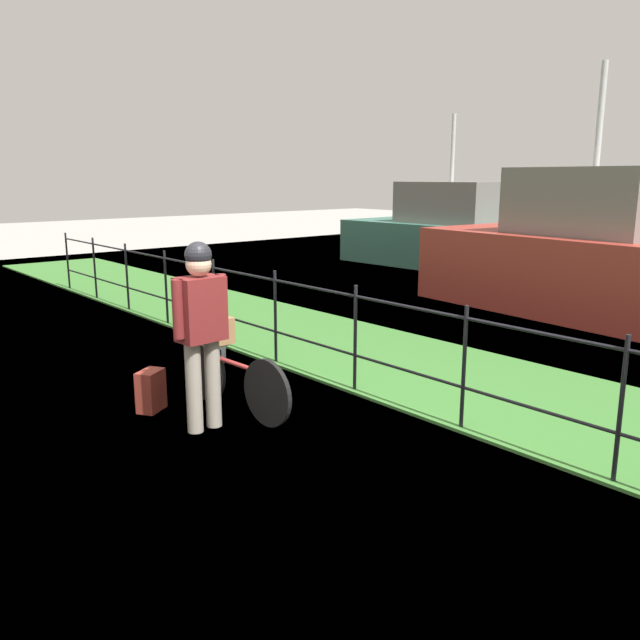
# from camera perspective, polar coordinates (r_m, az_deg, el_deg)

# --- Properties ---
(ground_plane) EXTENTS (60.00, 60.00, 0.00)m
(ground_plane) POSITION_cam_1_polar(r_m,az_deg,el_deg) (5.18, -9.00, -13.01)
(ground_plane) COLOR #9E9993
(grass_strip) EXTENTS (27.00, 2.40, 0.03)m
(grass_strip) POSITION_cam_1_polar(r_m,az_deg,el_deg) (7.26, 13.35, -5.52)
(grass_strip) COLOR #38702D
(grass_strip) RESTS_ON ground
(iron_fence) EXTENTS (18.04, 0.04, 1.14)m
(iron_fence) POSITION_cam_1_polar(r_m,az_deg,el_deg) (6.24, 7.51, -2.16)
(iron_fence) COLOR black
(iron_fence) RESTS_ON ground
(bicycle_main) EXTENTS (1.60, 0.18, 0.63)m
(bicycle_main) POSITION_cam_1_polar(r_m,az_deg,el_deg) (6.27, -7.62, -5.12)
(bicycle_main) COLOR black
(bicycle_main) RESTS_ON ground
(wooden_crate) EXTENTS (0.41, 0.32, 0.26)m
(wooden_crate) POSITION_cam_1_polar(r_m,az_deg,el_deg) (6.43, -9.58, -0.83)
(wooden_crate) COLOR olive
(wooden_crate) RESTS_ON bicycle_main
(terrier_dog) EXTENTS (0.32, 0.16, 0.18)m
(terrier_dog) POSITION_cam_1_polar(r_m,az_deg,el_deg) (6.37, -9.52, 0.93)
(terrier_dog) COLOR tan
(terrier_dog) RESTS_ON wooden_crate
(cyclist_person) EXTENTS (0.28, 0.54, 1.68)m
(cyclist_person) POSITION_cam_1_polar(r_m,az_deg,el_deg) (5.71, -10.44, 0.01)
(cyclist_person) COLOR gray
(cyclist_person) RESTS_ON ground
(backpack_on_paving) EXTENTS (0.30, 0.33, 0.40)m
(backpack_on_paving) POSITION_cam_1_polar(r_m,az_deg,el_deg) (6.49, -14.65, -6.03)
(backpack_on_paving) COLOR maroon
(backpack_on_paving) RESTS_ON ground
(mooring_bollard) EXTENTS (0.20, 0.20, 0.46)m
(mooring_bollard) POSITION_cam_1_polar(r_m,az_deg,el_deg) (7.99, -9.02, -2.07)
(mooring_bollard) COLOR #38383D
(mooring_bollard) RESTS_ON ground
(moored_boat_near) EXTENTS (5.69, 2.26, 3.69)m
(moored_boat_near) POSITION_cam_1_polar(r_m,az_deg,el_deg) (16.57, 11.29, 7.28)
(moored_boat_near) COLOR #336656
(moored_boat_near) RESTS_ON ground
(moored_boat_far) EXTENTS (5.66, 2.85, 3.97)m
(moored_boat_far) POSITION_cam_1_polar(r_m,az_deg,el_deg) (11.52, 22.48, 4.93)
(moored_boat_far) COLOR #9E3328
(moored_boat_far) RESTS_ON ground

